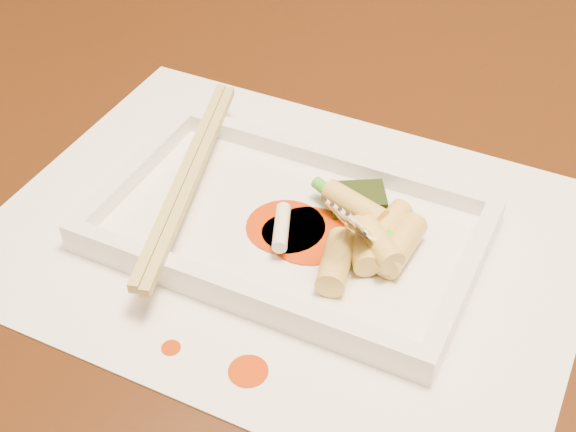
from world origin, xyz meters
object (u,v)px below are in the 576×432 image
at_px(table, 398,237).
at_px(placemat, 288,236).
at_px(chopstick_a, 184,174).
at_px(plate_base, 288,231).
at_px(fork, 404,154).

height_order(table, placemat, placemat).
bearing_deg(chopstick_a, plate_base, 0.00).
bearing_deg(fork, plate_base, -165.58).
bearing_deg(placemat, table, 73.96).
relative_size(placemat, plate_base, 1.54).
xyz_separation_m(plate_base, fork, (0.07, 0.02, 0.08)).
xyz_separation_m(placemat, fork, (0.07, 0.02, 0.08)).
xyz_separation_m(table, placemat, (-0.04, -0.14, 0.10)).
bearing_deg(table, plate_base, -106.04).
bearing_deg(fork, table, 104.00).
distance_m(placemat, plate_base, 0.00).
bearing_deg(placemat, plate_base, 0.00).
height_order(table, fork, fork).
relative_size(placemat, fork, 2.86).
distance_m(table, chopstick_a, 0.22).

